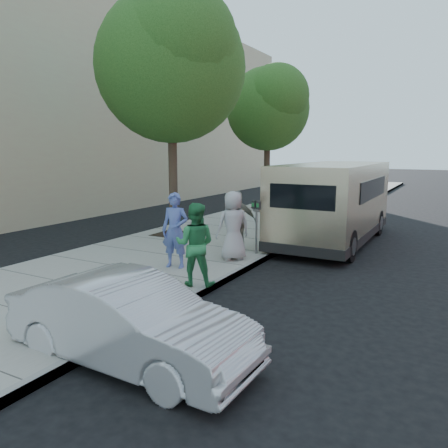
{
  "coord_description": "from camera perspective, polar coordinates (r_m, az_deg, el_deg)",
  "views": [
    {
      "loc": [
        5.85,
        -9.1,
        2.89
      ],
      "look_at": [
        0.84,
        0.06,
        1.1
      ],
      "focal_mm": 35.0,
      "sensor_mm": 36.0,
      "label": 1
    }
  ],
  "objects": [
    {
      "name": "ground",
      "position": [
        11.2,
        -3.93,
        -5.25
      ],
      "size": [
        120.0,
        120.0,
        0.0
      ],
      "primitive_type": "plane",
      "color": "black",
      "rests_on": "ground"
    },
    {
      "name": "sidewalk",
      "position": [
        11.73,
        -8.06,
        -4.25
      ],
      "size": [
        5.0,
        60.0,
        0.15
      ],
      "primitive_type": "cube",
      "color": "gray",
      "rests_on": "ground"
    },
    {
      "name": "curb_face",
      "position": [
        10.49,
        2.75,
        -5.84
      ],
      "size": [
        0.12,
        60.0,
        0.16
      ],
      "primitive_type": "cube",
      "color": "gray",
      "rests_on": "ground"
    },
    {
      "name": "tree_near",
      "position": [
        14.31,
        -6.8,
        20.37
      ],
      "size": [
        4.62,
        4.6,
        7.53
      ],
      "color": "black",
      "rests_on": "sidewalk"
    },
    {
      "name": "tree_far",
      "position": [
        20.84,
        5.87,
        15.19
      ],
      "size": [
        3.92,
        3.8,
        6.49
      ],
      "color": "black",
      "rests_on": "sidewalk"
    },
    {
      "name": "parking_meter",
      "position": [
        11.48,
        4.27,
        1.12
      ],
      "size": [
        0.31,
        0.2,
        1.42
      ],
      "rotation": [
        0.0,
        0.0,
        -0.36
      ],
      "color": "gray",
      "rests_on": "sidewalk"
    },
    {
      "name": "van",
      "position": [
        13.96,
        14.24,
        2.91
      ],
      "size": [
        2.28,
        6.65,
        2.46
      ],
      "rotation": [
        0.0,
        0.0,
        -0.0
      ],
      "color": "beige",
      "rests_on": "ground"
    },
    {
      "name": "sedan",
      "position": [
        6.17,
        -12.2,
        -12.32
      ],
      "size": [
        3.67,
        1.38,
        1.2
      ],
      "primitive_type": "imported",
      "rotation": [
        0.0,
        0.0,
        1.54
      ],
      "color": "#BBBDC3",
      "rests_on": "ground"
    },
    {
      "name": "person_officer",
      "position": [
        10.21,
        -6.41,
        -0.82
      ],
      "size": [
        0.72,
        0.55,
        1.76
      ],
      "primitive_type": "imported",
      "rotation": [
        0.0,
        0.0,
        0.23
      ],
      "color": "#5569B5",
      "rests_on": "sidewalk"
    },
    {
      "name": "person_green_shirt",
      "position": [
        8.84,
        -3.79,
        -2.67
      ],
      "size": [
        0.99,
        0.88,
        1.69
      ],
      "primitive_type": "imported",
      "rotation": [
        0.0,
        0.0,
        3.48
      ],
      "color": "#2C894C",
      "rests_on": "sidewalk"
    },
    {
      "name": "person_gray_shirt",
      "position": [
        10.84,
        1.2,
        -0.22
      ],
      "size": [
        0.98,
        1.0,
        1.73
      ],
      "primitive_type": "imported",
      "rotation": [
        0.0,
        0.0,
        3.98
      ],
      "color": "#ACACAE",
      "rests_on": "sidewalk"
    },
    {
      "name": "person_striped_polo",
      "position": [
        11.75,
        1.9,
        0.32
      ],
      "size": [
        1.03,
        0.85,
        1.64
      ],
      "primitive_type": "imported",
      "rotation": [
        0.0,
        0.0,
        3.71
      ],
      "color": "gray",
      "rests_on": "sidewalk"
    }
  ]
}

